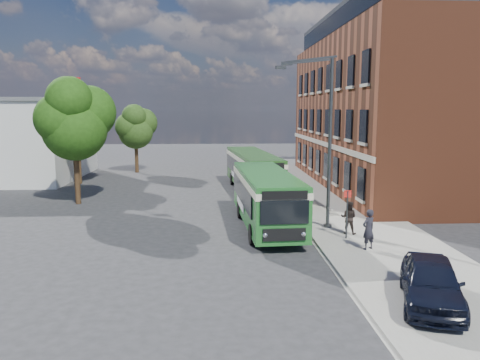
{
  "coord_description": "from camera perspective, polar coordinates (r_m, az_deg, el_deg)",
  "views": [
    {
      "loc": [
        -0.67,
        -26.0,
        6.4
      ],
      "look_at": [
        0.7,
        1.46,
        2.2
      ],
      "focal_mm": 35.0,
      "sensor_mm": 36.0,
      "label": 1
    }
  ],
  "objects": [
    {
      "name": "pedestrian_b",
      "position": [
        24.19,
        13.11,
        -4.48
      ],
      "size": [
        1.0,
        0.92,
        1.67
      ],
      "primitive_type": "imported",
      "rotation": [
        0.0,
        0.0,
        2.7
      ],
      "color": "black",
      "rests_on": "pavement"
    },
    {
      "name": "bus_front",
      "position": [
        25.34,
        3.18,
        -1.72
      ],
      "size": [
        3.13,
        10.43,
        3.02
      ],
      "color": "#226526",
      "rests_on": "ground"
    },
    {
      "name": "kerb_line",
      "position": [
        34.9,
        4.8,
        -1.9
      ],
      "size": [
        0.12,
        48.0,
        0.01
      ],
      "primitive_type": "cube",
      "color": "beige",
      "rests_on": "ground"
    },
    {
      "name": "tree_mid",
      "position": [
        42.16,
        -19.21,
        6.65
      ],
      "size": [
        4.59,
        4.36,
        7.74
      ],
      "color": "#362213",
      "rests_on": "ground"
    },
    {
      "name": "brick_office",
      "position": [
        40.73,
        18.49,
        9.05
      ],
      "size": [
        12.1,
        26.0,
        14.2
      ],
      "color": "brown",
      "rests_on": "ground"
    },
    {
      "name": "parked_car",
      "position": [
        16.51,
        22.29,
        -11.41
      ],
      "size": [
        3.18,
        4.83,
        1.53
      ],
      "primitive_type": "imported",
      "rotation": [
        0.0,
        0.0,
        -0.34
      ],
      "color": "black",
      "rests_on": "pavement"
    },
    {
      "name": "white_building",
      "position": [
        47.37,
        -24.4,
        4.6
      ],
      "size": [
        9.4,
        13.4,
        7.3
      ],
      "color": "silver",
      "rests_on": "ground"
    },
    {
      "name": "flagpole",
      "position": [
        40.76,
        -19.77,
        6.13
      ],
      "size": [
        0.95,
        0.1,
        9.0
      ],
      "color": "#323537",
      "rests_on": "ground"
    },
    {
      "name": "pavement",
      "position": [
        35.42,
        9.7,
        -1.72
      ],
      "size": [
        6.0,
        48.0,
        0.15
      ],
      "primitive_type": "cube",
      "color": "gray",
      "rests_on": "ground"
    },
    {
      "name": "bus_rear",
      "position": [
        36.52,
        1.55,
        1.5
      ],
      "size": [
        3.8,
        12.37,
        3.02
      ],
      "color": "#23511C",
      "rests_on": "ground"
    },
    {
      "name": "pedestrian_a",
      "position": [
        21.77,
        15.39,
        -5.82
      ],
      "size": [
        0.8,
        0.7,
        1.83
      ],
      "primitive_type": "imported",
      "rotation": [
        0.0,
        0.0,
        3.63
      ],
      "color": "black",
      "rests_on": "pavement"
    },
    {
      "name": "bus_stop_sign",
      "position": [
        23.2,
        12.92,
        -3.71
      ],
      "size": [
        0.35,
        0.08,
        2.52
      ],
      "color": "#323537",
      "rests_on": "ground"
    },
    {
      "name": "tree_right",
      "position": [
        48.13,
        -12.56,
        6.39
      ],
      "size": [
        4.06,
        3.86,
        6.85
      ],
      "color": "#362213",
      "rests_on": "ground"
    },
    {
      "name": "ground",
      "position": [
        26.78,
        -1.34,
        -5.14
      ],
      "size": [
        120.0,
        120.0,
        0.0
      ],
      "primitive_type": "plane",
      "color": "#2A2A2D",
      "rests_on": "ground"
    },
    {
      "name": "tree_left",
      "position": [
        33.0,
        -19.5,
        7.05
      ],
      "size": [
        5.01,
        4.76,
        8.46
      ],
      "color": "#362213",
      "rests_on": "ground"
    },
    {
      "name": "street_lamp",
      "position": [
        24.67,
        10.09,
        4.81
      ],
      "size": [
        2.96,
        2.38,
        9.0
      ],
      "color": "#323537",
      "rests_on": "ground"
    }
  ]
}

